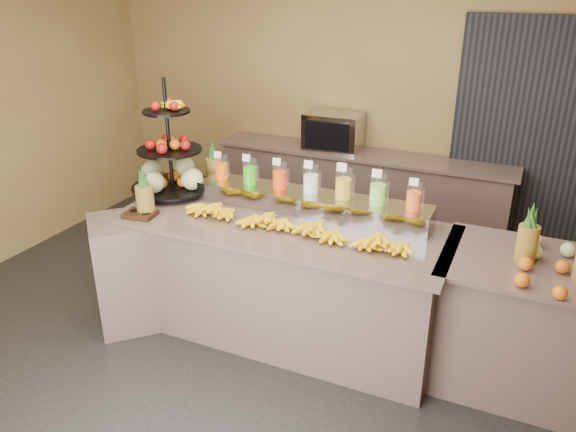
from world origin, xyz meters
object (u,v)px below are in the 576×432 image
Objects in this scene: banana_heap at (295,222)px; fruit_stand at (176,166)px; pitcher_tray at (310,203)px; right_fruit_pile at (550,265)px; condiment_caddy at (140,214)px; oven_warmer at (333,131)px.

fruit_stand is at bearing 167.20° from banana_heap.
right_fruit_pile is at bearing -11.18° from pitcher_tray.
right_fruit_pile reaches higher than banana_heap.
oven_warmer is (0.70, 2.29, 0.17)m from condiment_caddy.
right_fruit_pile is at bearing 0.78° from banana_heap.
fruit_stand is 4.12× the size of condiment_caddy.
oven_warmer reaches higher than pitcher_tray.
pitcher_tray is 1.73m from oven_warmer.
right_fruit_pile is (1.67, 0.02, 0.02)m from banana_heap.
right_fruit_pile is at bearing 5.73° from condiment_caddy.
condiment_caddy is 2.40m from oven_warmer.
banana_heap is 1.23m from fruit_stand.
condiment_caddy is at bearing -89.56° from fruit_stand.
right_fruit_pile is (1.69, -0.33, 0.00)m from pitcher_tray.
oven_warmer is at bearing 136.65° from right_fruit_pile.
banana_heap is 3.95× the size of right_fruit_pile.
fruit_stand reaches higher than right_fruit_pile.
right_fruit_pile reaches higher than condiment_caddy.
condiment_caddy is (-1.13, -0.62, -0.06)m from pitcher_tray.
banana_heap is 7.88× the size of condiment_caddy.
condiment_caddy is 0.40× the size of oven_warmer.
right_fruit_pile is at bearing -7.66° from fruit_stand.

